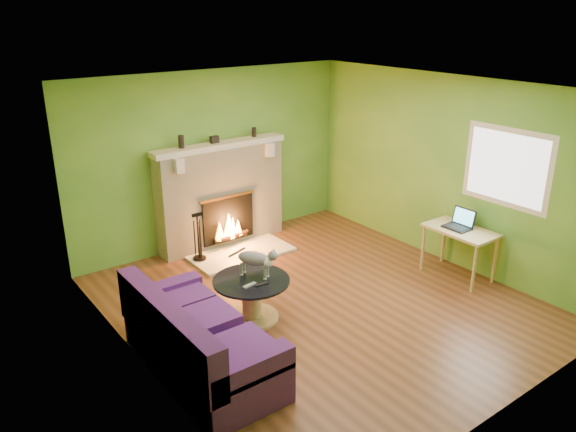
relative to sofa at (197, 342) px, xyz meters
name	(u,v)px	position (x,y,z in m)	size (l,w,h in m)	color
floor	(319,302)	(1.86, 0.33, -0.33)	(5.00, 5.00, 0.00)	#5A3019
ceiling	(324,89)	(1.86, 0.33, 2.27)	(5.00, 5.00, 0.00)	white
wall_back	(213,159)	(1.86, 2.83, 0.97)	(5.00, 5.00, 0.00)	#42812A
wall_front	(518,283)	(1.86, -2.17, 0.97)	(5.00, 5.00, 0.00)	#42812A
wall_left	(136,251)	(-0.39, 0.33, 0.97)	(5.00, 5.00, 0.00)	#42812A
wall_right	(447,171)	(4.11, 0.33, 0.97)	(5.00, 5.00, 0.00)	#42812A
window_frame	(507,167)	(4.10, -0.57, 1.22)	(1.20, 1.20, 0.00)	silver
window_pane	(506,168)	(4.09, -0.57, 1.22)	(1.06, 1.06, 0.00)	white
fireplace	(221,195)	(1.86, 2.65, 0.44)	(2.10, 0.46, 1.58)	beige
hearth	(241,253)	(1.86, 2.13, -0.32)	(1.50, 0.75, 0.03)	beige
mantel	(220,145)	(1.86, 2.63, 1.21)	(2.10, 0.28, 0.08)	beige
sofa	(197,342)	(0.00, 0.00, 0.00)	(0.88, 1.91, 0.86)	#4B1B67
coffee_table	(252,296)	(0.99, 0.52, -0.04)	(0.89, 0.89, 0.50)	#D5B572
desk	(460,235)	(3.81, -0.21, 0.26)	(0.53, 0.92, 0.68)	#D5B572
cat	(254,262)	(1.07, 0.57, 0.35)	(0.22, 0.59, 0.37)	#5E5E63
remote_silver	(250,285)	(0.89, 0.40, 0.18)	(0.17, 0.04, 0.02)	gray
remote_black	(261,284)	(1.01, 0.34, 0.18)	(0.16, 0.04, 0.02)	black
laptop	(458,219)	(3.79, -0.16, 0.47)	(0.29, 0.34, 0.25)	black
fire_tools	(198,236)	(1.25, 2.28, 0.05)	(0.19, 0.19, 0.71)	black
mantel_vase_left	(181,142)	(1.27, 2.66, 1.34)	(0.08, 0.08, 0.18)	black
mantel_vase_right	(254,132)	(2.48, 2.66, 1.32)	(0.07, 0.07, 0.14)	black
mantel_box	(214,140)	(1.79, 2.66, 1.30)	(0.12, 0.08, 0.10)	black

